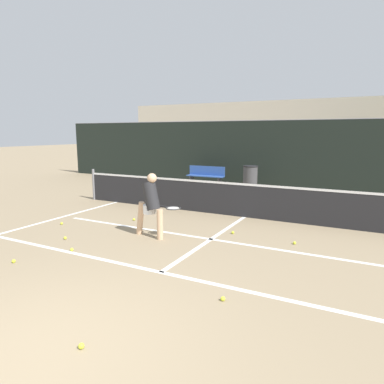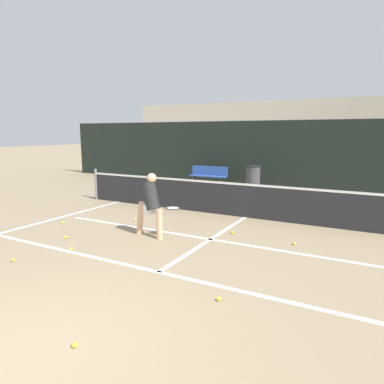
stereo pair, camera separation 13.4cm
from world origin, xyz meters
name	(u,v)px [view 2 (the right image)]	position (x,y,z in m)	size (l,w,h in m)	color
ground_plane	(24,357)	(0.00, 0.00, 0.00)	(100.00, 100.00, 0.00)	#937F60
court_baseline_near	(159,272)	(0.00, 2.51, 0.00)	(11.00, 0.10, 0.01)	white
court_service_line	(210,239)	(0.00, 4.56, 0.00)	(8.25, 0.10, 0.01)	white
court_center_mark	(212,238)	(0.00, 4.66, 0.00)	(0.10, 4.30, 0.01)	white
court_sideline_left	(69,215)	(-4.51, 4.66, 0.00)	(0.10, 5.30, 0.01)	white
net	(246,199)	(0.00, 6.81, 0.51)	(11.09, 0.09, 1.07)	slate
fence_back	(293,155)	(0.00, 12.44, 1.42)	(24.00, 0.06, 2.84)	black
player_practicing	(151,203)	(-1.26, 4.11, 0.78)	(1.18, 0.50, 1.45)	#DBAD84
tennis_ball_scattered_0	(63,223)	(-3.89, 3.90, 0.03)	(0.07, 0.07, 0.07)	#D1E033
tennis_ball_scattered_1	(219,299)	(1.30, 2.08, 0.03)	(0.07, 0.07, 0.07)	#D1E033
tennis_ball_scattered_2	(294,243)	(1.71, 5.05, 0.03)	(0.07, 0.07, 0.07)	#D1E033
tennis_ball_scattered_3	(75,345)	(0.34, 0.37, 0.03)	(0.07, 0.07, 0.07)	#D1E033
tennis_ball_scattered_4	(65,237)	(-2.85, 3.07, 0.03)	(0.07, 0.07, 0.07)	#D1E033
tennis_ball_scattered_5	(13,260)	(-2.59, 1.65, 0.03)	(0.07, 0.07, 0.07)	#D1E033
tennis_ball_scattered_8	(71,249)	(-2.14, 2.59, 0.03)	(0.07, 0.07, 0.07)	#D1E033
tennis_ball_scattered_9	(233,233)	(0.28, 5.16, 0.03)	(0.07, 0.07, 0.07)	#D1E033
tennis_ball_scattered_10	(135,219)	(-2.50, 5.09, 0.03)	(0.07, 0.07, 0.07)	#D1E033
courtside_bench	(209,175)	(-3.36, 11.45, 0.47)	(1.69, 0.41, 0.86)	#2D519E
trash_bin	(253,178)	(-1.30, 11.33, 0.50)	(0.61, 0.61, 0.99)	#3F3F42
parked_car	(349,170)	(1.93, 15.82, 0.56)	(1.63, 3.96, 1.33)	silver
building_far	(336,131)	(0.00, 27.80, 2.46)	(36.00, 2.40, 4.92)	beige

